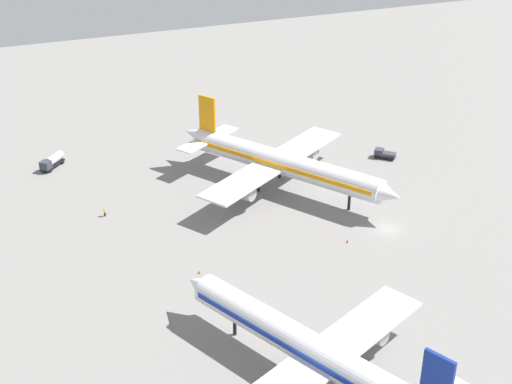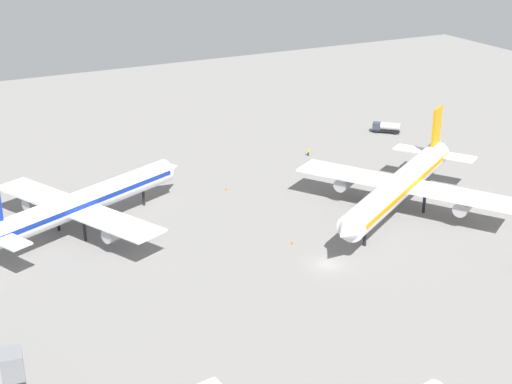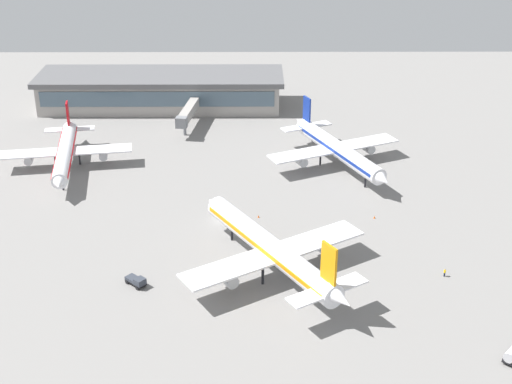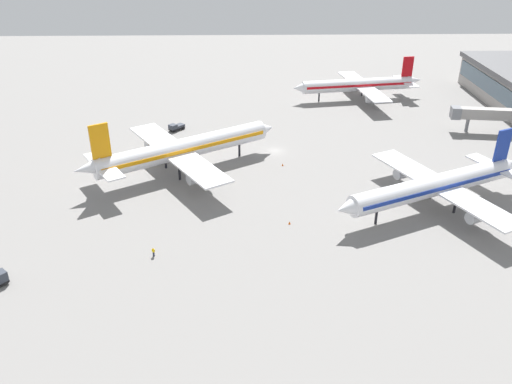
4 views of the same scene
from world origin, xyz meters
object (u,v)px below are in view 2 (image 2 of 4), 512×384
object	(u,v)px
safety_cone_near_gate	(226,189)
airplane_at_gate	(82,203)
fuel_truck	(386,127)
ground_crew_worker	(308,152)
safety_cone_mid_apron	(292,243)
airplane_taxiing	(400,185)

from	to	relation	value
safety_cone_near_gate	airplane_at_gate	bearing A→B (deg)	-79.04
fuel_truck	safety_cone_near_gate	bearing A→B (deg)	59.94
ground_crew_worker	safety_cone_near_gate	xyz separation A→B (m)	(10.03, -24.15, -0.55)
fuel_truck	safety_cone_mid_apron	world-z (taller)	fuel_truck
fuel_truck	ground_crew_worker	bearing A→B (deg)	55.16
airplane_taxiing	fuel_truck	size ratio (longest dim) A/B	7.35
airplane_at_gate	safety_cone_mid_apron	world-z (taller)	airplane_at_gate
safety_cone_mid_apron	airplane_at_gate	bearing A→B (deg)	-125.91
airplane_taxiing	ground_crew_worker	xyz separation A→B (m)	(-34.05, 1.79, -4.61)
airplane_taxiing	fuel_truck	world-z (taller)	airplane_taxiing
fuel_truck	airplane_taxiing	bearing A→B (deg)	98.44
airplane_taxiing	safety_cone_mid_apron	world-z (taller)	airplane_taxiing
airplane_at_gate	safety_cone_near_gate	xyz separation A→B (m)	(-5.61, 28.98, -4.75)
airplane_at_gate	fuel_truck	xyz separation A→B (m)	(-21.40, 77.77, -3.66)
airplane_at_gate	ground_crew_worker	xyz separation A→B (m)	(-15.64, 53.13, -4.20)
ground_crew_worker	safety_cone_mid_apron	size ratio (longest dim) A/B	2.78
airplane_at_gate	airplane_taxiing	xyz separation A→B (m)	(18.41, 51.35, 0.41)
airplane_at_gate	airplane_taxiing	size ratio (longest dim) A/B	0.98
safety_cone_near_gate	safety_cone_mid_apron	bearing A→B (deg)	-1.08
fuel_truck	ground_crew_worker	xyz separation A→B (m)	(5.76, -24.64, -0.54)
fuel_truck	safety_cone_mid_apron	xyz separation A→B (m)	(42.03, -49.28, -1.09)
fuel_truck	airplane_at_gate	bearing A→B (deg)	57.40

